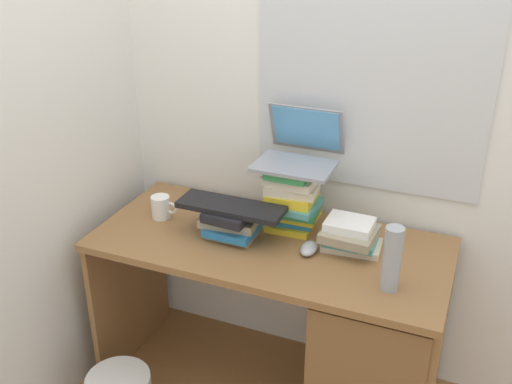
{
  "coord_description": "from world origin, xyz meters",
  "views": [
    {
      "loc": [
        0.72,
        -1.89,
        1.93
      ],
      "look_at": [
        -0.08,
        0.04,
        0.92
      ],
      "focal_mm": 41.95,
      "sensor_mm": 36.0,
      "label": 1
    }
  ],
  "objects": [
    {
      "name": "book_stack_tall",
      "position": [
        0.04,
        0.14,
        0.88
      ],
      "size": [
        0.22,
        0.19,
        0.26
      ],
      "color": "yellow",
      "rests_on": "desk"
    },
    {
      "name": "wall_left",
      "position": [
        -0.81,
        0.0,
        1.3
      ],
      "size": [
        0.05,
        6.0,
        2.6
      ],
      "primitive_type": "cube",
      "color": "silver",
      "rests_on": "ground"
    },
    {
      "name": "book_stack_keyboard_riser",
      "position": [
        -0.16,
        -0.02,
        0.81
      ],
      "size": [
        0.23,
        0.19,
        0.12
      ],
      "color": "gray",
      "rests_on": "desk"
    },
    {
      "name": "laptop",
      "position": [
        0.04,
        0.2,
        1.06
      ],
      "size": [
        0.3,
        0.29,
        0.21
      ],
      "color": "gray",
      "rests_on": "book_stack_tall"
    },
    {
      "name": "water_bottle",
      "position": [
        0.49,
        -0.14,
        0.86
      ],
      "size": [
        0.06,
        0.06,
        0.24
      ],
      "primitive_type": "cylinder",
      "color": "#999EA5",
      "rests_on": "desk"
    },
    {
      "name": "mug",
      "position": [
        -0.49,
        0.01,
        0.79
      ],
      "size": [
        0.12,
        0.08,
        0.1
      ],
      "color": "white",
      "rests_on": "desk"
    },
    {
      "name": "keyboard",
      "position": [
        -0.15,
        -0.03,
        0.88
      ],
      "size": [
        0.42,
        0.14,
        0.02
      ],
      "primitive_type": "cube",
      "rotation": [
        0.0,
        0.0,
        -0.0
      ],
      "color": "black",
      "rests_on": "book_stack_keyboard_riser"
    },
    {
      "name": "wall_back",
      "position": [
        0.0,
        0.36,
        1.3
      ],
      "size": [
        6.0,
        0.06,
        2.6
      ],
      "color": "white",
      "rests_on": "ground"
    },
    {
      "name": "desk",
      "position": [
        0.35,
        -0.02,
        0.41
      ],
      "size": [
        1.38,
        0.63,
        0.74
      ],
      "color": "olive",
      "rests_on": "ground"
    },
    {
      "name": "book_stack_side",
      "position": [
        0.3,
        0.07,
        0.8
      ],
      "size": [
        0.23,
        0.2,
        0.12
      ],
      "color": "beige",
      "rests_on": "desk"
    },
    {
      "name": "computer_mouse",
      "position": [
        0.17,
        -0.02,
        0.76
      ],
      "size": [
        0.06,
        0.1,
        0.04
      ],
      "primitive_type": "ellipsoid",
      "color": "#A5A8AD",
      "rests_on": "desk"
    }
  ]
}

